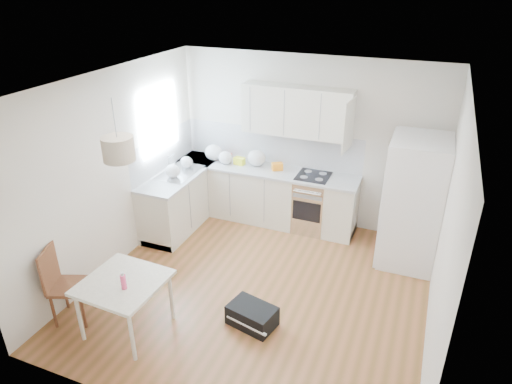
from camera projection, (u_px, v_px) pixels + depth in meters
floor at (258, 289)px, 6.03m from camera, size 4.20×4.20×0.00m
ceiling at (259, 84)px, 4.84m from camera, size 4.20×4.20×0.00m
wall_back at (308, 142)px, 7.19m from camera, size 4.20×0.00×4.20m
wall_left at (114, 172)px, 6.14m from camera, size 0.00×4.20×4.20m
wall_right at (447, 232)px, 4.73m from camera, size 0.00×4.20×4.20m
window_glassblock at (159, 120)px, 6.92m from camera, size 0.02×1.00×1.00m
cabinets_back at (265, 195)px, 7.53m from camera, size 3.00×0.60×0.88m
cabinets_left at (183, 198)px, 7.44m from camera, size 0.60×1.80×0.88m
counter_back at (265, 170)px, 7.33m from camera, size 3.02×0.64×0.04m
counter_left at (181, 172)px, 7.24m from camera, size 0.64×1.82×0.04m
backsplash_back at (272, 146)px, 7.44m from camera, size 3.00×0.01×0.58m
backsplash_left at (164, 152)px, 7.20m from camera, size 0.01×1.80×0.58m
upper_cabinets at (297, 111)px, 6.87m from camera, size 1.70×0.32×0.75m
range_oven at (312, 204)px, 7.27m from camera, size 0.50×0.61×0.88m
sink at (180, 173)px, 7.19m from camera, size 0.50×0.80×0.16m
refrigerator at (414, 202)px, 6.28m from camera, size 0.88×0.93×1.83m
dining_table at (124, 286)px, 5.10m from camera, size 0.90×0.90×0.68m
dining_chair at (70, 285)px, 5.33m from camera, size 0.53×0.53×0.97m
drink_bottle at (123, 281)px, 4.91m from camera, size 0.08×0.08×0.21m
gym_bag at (252, 315)px, 5.37m from camera, size 0.61×0.47×0.25m
pendant_lamp at (118, 149)px, 4.56m from camera, size 0.33×0.33×0.25m
grocery_bag_a at (214, 152)px, 7.60m from camera, size 0.30×0.25×0.27m
grocery_bag_b at (226, 158)px, 7.46m from camera, size 0.24×0.20×0.21m
grocery_bag_c at (256, 158)px, 7.38m from camera, size 0.30×0.25×0.27m
grocery_bag_d at (187, 162)px, 7.33m from camera, size 0.21×0.18×0.19m
grocery_bag_e at (173, 171)px, 6.97m from camera, size 0.23×0.20×0.21m
snack_orange at (277, 167)px, 7.25m from camera, size 0.20×0.18×0.12m
snack_yellow at (239, 161)px, 7.46m from camera, size 0.18×0.13×0.12m
snack_red at (226, 157)px, 7.60m from camera, size 0.20×0.15×0.12m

